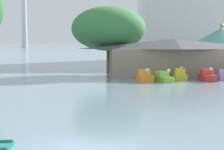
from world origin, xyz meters
TOP-DOWN VIEW (x-y plane):
  - pedal_boat_orange at (6.27, 29.10)m, footprint 1.82×2.64m
  - pedal_boat_lime at (8.37, 28.82)m, footprint 2.24×3.11m
  - pedal_boat_yellow at (10.86, 30.90)m, footprint 1.65×2.68m
  - pedal_boat_red at (13.90, 29.62)m, footprint 1.63×3.00m
  - boathouse at (11.08, 35.51)m, footprint 18.22×6.64m
  - green_roof_pavilion at (22.30, 49.92)m, footprint 12.36×12.36m
  - shoreline_tree_mid at (2.51, 39.80)m, footprint 10.56×10.56m
  - background_building_block at (25.43, 81.47)m, footprint 26.35×18.23m

SIDE VIEW (x-z plane):
  - pedal_boat_lime at x=8.37m, z-range -0.30..1.29m
  - pedal_boat_orange at x=6.27m, z-range -0.24..1.37m
  - pedal_boat_red at x=13.90m, z-range -0.27..1.40m
  - pedal_boat_yellow at x=10.86m, z-range -0.31..1.44m
  - boathouse at x=11.08m, z-range 0.11..5.14m
  - green_roof_pavilion at x=22.30m, z-range 0.20..7.94m
  - shoreline_tree_mid at x=2.51m, z-range 1.67..11.36m
  - background_building_block at x=25.43m, z-range 0.02..25.42m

